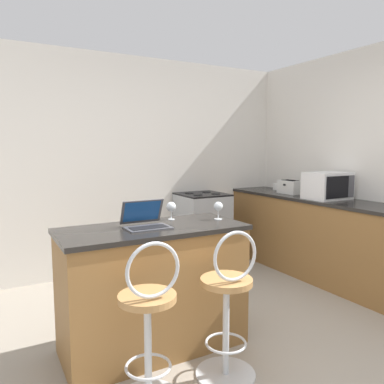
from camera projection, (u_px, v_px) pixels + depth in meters
The scene contains 13 objects.
ground_plane at pixel (264, 376), 2.48m from camera, with size 20.00×20.00×0.00m, color gray.
wall_back at pixel (129, 165), 4.57m from camera, with size 12.00×0.06×2.60m.
breakfast_bar at pixel (153, 288), 2.80m from camera, with size 1.36×0.62×0.93m.
counter_right at pixel (333, 241), 4.20m from camera, with size 0.60×3.08×0.93m.
bar_stool_near at pixel (149, 329), 2.16m from camera, with size 0.40×0.40×1.00m.
bar_stool_far at pixel (228, 309), 2.43m from camera, with size 0.40×0.40×1.00m.
laptop at pixel (145, 220), 2.72m from camera, with size 0.32×0.26×0.20m.
microwave at pixel (328, 186), 4.21m from camera, with size 0.49×0.35×0.30m.
toaster at pixel (290, 187), 4.72m from camera, with size 0.20×0.30×0.17m.
stove_range at pixel (202, 230), 4.78m from camera, with size 0.57×0.58×0.94m.
wine_glass_tall at pixel (218, 207), 3.01m from camera, with size 0.07×0.07×0.14m.
mug_white at pixel (276, 187), 5.14m from camera, with size 0.10×0.09×0.09m.
wine_glass_short at pixel (171, 207), 3.00m from camera, with size 0.08×0.08×0.14m.
Camera 1 is at (-1.54, -1.80, 1.51)m, focal length 35.00 mm.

